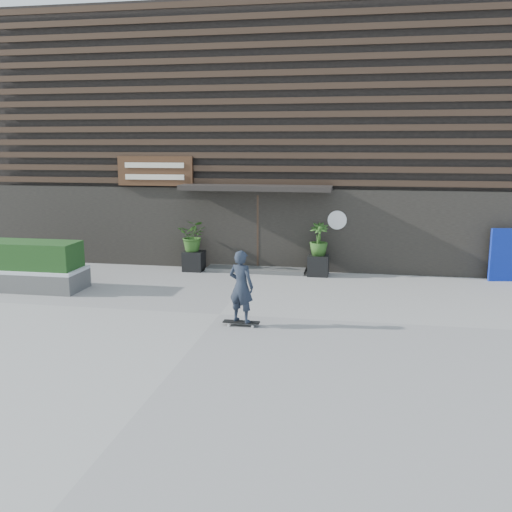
% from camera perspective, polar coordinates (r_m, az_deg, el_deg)
% --- Properties ---
extents(ground, '(80.00, 80.00, 0.00)m').
position_cam_1_polar(ground, '(13.10, -3.63, -5.81)').
color(ground, '#9E9B95').
rests_on(ground, ground).
extents(entrance_step, '(3.00, 0.80, 0.12)m').
position_cam_1_polar(entrance_step, '(17.44, 0.00, -1.35)').
color(entrance_step, '#464744').
rests_on(entrance_step, ground).
extents(planter_pot_left, '(0.60, 0.60, 0.60)m').
position_cam_1_polar(planter_pot_left, '(17.64, -6.20, -0.48)').
color(planter_pot_left, black).
rests_on(planter_pot_left, ground).
extents(bamboo_left, '(0.86, 0.75, 0.96)m').
position_cam_1_polar(bamboo_left, '(17.50, -6.25, 2.02)').
color(bamboo_left, '#2D591E').
rests_on(bamboo_left, planter_pot_left).
extents(planter_pot_right, '(0.60, 0.60, 0.60)m').
position_cam_1_polar(planter_pot_right, '(16.97, 6.21, -0.94)').
color(planter_pot_right, black).
rests_on(planter_pot_right, ground).
extents(bamboo_right, '(0.54, 0.54, 0.96)m').
position_cam_1_polar(bamboo_right, '(16.82, 6.26, 1.66)').
color(bamboo_right, '#2D591E').
rests_on(bamboo_right, planter_pot_right).
extents(raised_bed, '(3.50, 1.20, 0.50)m').
position_cam_1_polar(raised_bed, '(16.62, -22.43, -2.14)').
color(raised_bed, '#4E4E4B').
rests_on(raised_bed, ground).
extents(snow_layer, '(3.50, 1.20, 0.08)m').
position_cam_1_polar(snow_layer, '(16.56, -22.51, -1.16)').
color(snow_layer, silver).
rests_on(snow_layer, raised_bed).
extents(hedge, '(3.30, 1.00, 0.70)m').
position_cam_1_polar(hedge, '(16.49, -22.60, 0.17)').
color(hedge, '#183C16').
rests_on(hedge, snow_layer).
extents(building, '(18.00, 11.00, 8.00)m').
position_cam_1_polar(building, '(22.34, 2.52, 11.47)').
color(building, black).
rests_on(building, ground).
extents(skateboarder, '(0.78, 0.53, 1.63)m').
position_cam_1_polar(skateboarder, '(12.03, -1.49, -3.07)').
color(skateboarder, black).
rests_on(skateboarder, ground).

